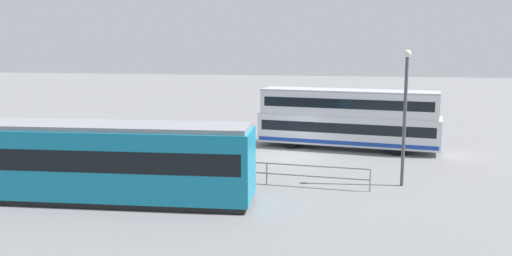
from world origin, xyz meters
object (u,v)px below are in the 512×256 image
double_decker_bus (348,119)px  tram_yellow (98,161)px  info_sign (153,149)px  pedestrian_near_railing (227,150)px  street_lamp (405,107)px

double_decker_bus → tram_yellow: bearing=52.0°
info_sign → pedestrian_near_railing: bearing=-126.0°
tram_yellow → info_sign: tram_yellow is taller
double_decker_bus → pedestrian_near_railing: double_decker_bus is taller
street_lamp → info_sign: bearing=6.5°
tram_yellow → street_lamp: 14.18m
pedestrian_near_railing → street_lamp: street_lamp is taller
pedestrian_near_railing → street_lamp: (-9.19, 2.49, 2.87)m
double_decker_bus → street_lamp: size_ratio=1.81×
tram_yellow → info_sign: (-1.19, -3.43, -0.12)m
double_decker_bus → pedestrian_near_railing: 9.04m
tram_yellow → pedestrian_near_railing: bearing=-118.7°
double_decker_bus → info_sign: double_decker_bus is taller
street_lamp → tram_yellow: bearing=20.0°
double_decker_bus → tram_yellow: 17.09m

